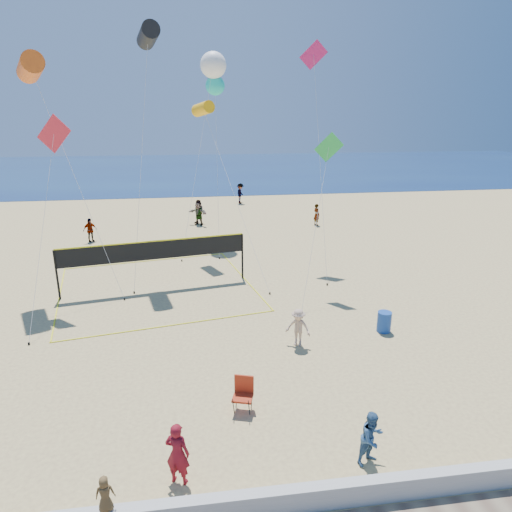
{
  "coord_description": "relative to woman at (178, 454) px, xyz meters",
  "views": [
    {
      "loc": [
        -0.39,
        -10.82,
        8.52
      ],
      "look_at": [
        1.47,
        2.0,
        4.42
      ],
      "focal_mm": 32.0,
      "sensor_mm": 36.0,
      "label": 1
    }
  ],
  "objects": [
    {
      "name": "bystander_b",
      "position": [
        4.38,
        6.2,
        -0.08
      ],
      "size": [
        1.1,
        0.95,
        1.48
      ],
      "primitive_type": "imported",
      "rotation": [
        0.0,
        0.0,
        -0.52
      ],
      "color": "tan",
      "rests_on": "ground"
    },
    {
      "name": "ground",
      "position": [
        0.96,
        1.8,
        -0.82
      ],
      "size": [
        120.0,
        120.0,
        0.0
      ],
      "primitive_type": "plane",
      "color": "#CFB875",
      "rests_on": "ground"
    },
    {
      "name": "trash_barrel",
      "position": [
        8.11,
        6.83,
        -0.4
      ],
      "size": [
        0.59,
        0.59,
        0.84
      ],
      "primitive_type": "cylinder",
      "rotation": [
        0.0,
        0.0,
        0.05
      ],
      "color": "#163F94",
      "rests_on": "ground"
    },
    {
      "name": "seawall",
      "position": [
        0.96,
        -1.2,
        -0.52
      ],
      "size": [
        32.0,
        0.3,
        0.6
      ],
      "primitive_type": "cube",
      "color": "beige",
      "rests_on": "ground"
    },
    {
      "name": "camp_chair",
      "position": [
        1.87,
        2.57,
        -0.21
      ],
      "size": [
        0.71,
        0.83,
        1.19
      ],
      "rotation": [
        0.0,
        0.0,
        -0.31
      ],
      "color": "#A42912",
      "rests_on": "ground"
    },
    {
      "name": "far_person_4",
      "position": [
        5.37,
        34.75,
        0.15
      ],
      "size": [
        1.13,
        1.43,
        1.94
      ],
      "primitive_type": "imported",
      "rotation": [
        0.0,
        0.0,
        1.2
      ],
      "color": "gray",
      "rests_on": "ground"
    },
    {
      "name": "volleyball_net",
      "position": [
        -1.33,
        13.05,
        0.89
      ],
      "size": [
        10.81,
        10.69,
        2.49
      ],
      "rotation": [
        0.0,
        0.0,
        0.18
      ],
      "color": "black",
      "rests_on": "ground"
    },
    {
      "name": "woman",
      "position": [
        0.0,
        0.0,
        0.0
      ],
      "size": [
        0.7,
        0.59,
        1.64
      ],
      "primitive_type": "imported",
      "rotation": [
        0.0,
        0.0,
        2.76
      ],
      "color": "maroon",
      "rests_on": "ground"
    },
    {
      "name": "kite_2",
      "position": [
        1.5,
        18.84,
        7.86
      ],
      "size": [
        3.43,
        8.46,
        9.16
      ],
      "rotation": [
        0.0,
        0.0,
        0.44
      ],
      "color": "#FFB30D",
      "rests_on": "ground"
    },
    {
      "name": "kite_1",
      "position": [
        -1.18,
        16.39,
        11.33
      ],
      "size": [
        1.93,
        5.14,
        12.75
      ],
      "rotation": [
        0.0,
        0.0,
        0.22
      ],
      "color": "black",
      "rests_on": "ground"
    },
    {
      "name": "bystander_a",
      "position": [
        4.8,
        -0.04,
        -0.09
      ],
      "size": [
        0.87,
        0.79,
        1.45
      ],
      "primitive_type": "imported",
      "rotation": [
        0.0,
        0.0,
        0.43
      ],
      "color": "#31557C",
      "rests_on": "ground"
    },
    {
      "name": "kite_3",
      "position": [
        -5.26,
        12.37,
        6.41
      ],
      "size": [
        1.63,
        5.28,
        8.46
      ],
      "rotation": [
        0.0,
        0.0,
        -0.18
      ],
      "color": "red",
      "rests_on": "ground"
    },
    {
      "name": "kite_7",
      "position": [
        2.51,
        23.44,
        9.37
      ],
      "size": [
        1.5,
        6.85,
        10.84
      ],
      "rotation": [
        0.0,
        0.0,
        0.19
      ],
      "color": "#1CD1C6",
      "rests_on": "ground"
    },
    {
      "name": "far_person_2",
      "position": [
        10.29,
        24.97,
        0.02
      ],
      "size": [
        0.61,
        0.72,
        1.69
      ],
      "primitive_type": "imported",
      "rotation": [
        0.0,
        0.0,
        1.96
      ],
      "color": "gray",
      "rests_on": "ground"
    },
    {
      "name": "far_person_0",
      "position": [
        -6.34,
        22.47,
        0.0
      ],
      "size": [
        1.01,
        0.9,
        1.64
      ],
      "primitive_type": "imported",
      "rotation": [
        0.0,
        0.0,
        0.64
      ],
      "color": "gray",
      "rests_on": "ground"
    },
    {
      "name": "kite_4",
      "position": [
        7.03,
        12.16,
        5.67
      ],
      "size": [
        2.58,
        3.84,
        7.64
      ],
      "rotation": [
        0.0,
        0.0,
        -0.41
      ],
      "color": "green",
      "rests_on": "ground"
    },
    {
      "name": "far_person_1",
      "position": [
        1.13,
        26.38,
        0.12
      ],
      "size": [
        1.69,
        1.56,
        1.88
      ],
      "primitive_type": "imported",
      "rotation": [
        0.0,
        0.0,
        -0.71
      ],
      "color": "gray",
      "rests_on": "ground"
    },
    {
      "name": "far_person_3",
      "position": [
        1.2,
        26.84,
        0.13
      ],
      "size": [
        1.1,
        0.97,
        1.9
      ],
      "primitive_type": "imported",
      "rotation": [
        0.0,
        0.0,
        -0.32
      ],
      "color": "gray",
      "rests_on": "ground"
    },
    {
      "name": "toddler",
      "position": [
        -1.44,
        -1.18,
        0.19
      ],
      "size": [
        0.42,
        0.29,
        0.82
      ],
      "primitive_type": "imported",
      "rotation": [
        0.0,
        0.0,
        3.21
      ],
      "color": "brown",
      "rests_on": "seawall"
    },
    {
      "name": "kite_5",
      "position": [
        7.68,
        17.45,
        9.95
      ],
      "size": [
        1.57,
        5.89,
        12.35
      ],
      "rotation": [
        0.0,
        0.0,
        0.0
      ],
      "color": "#CC1E64",
      "rests_on": "ground"
    },
    {
      "name": "ocean",
      "position": [
        0.96,
        63.8,
        -0.81
      ],
      "size": [
        140.0,
        50.0,
        0.03
      ],
      "primitive_type": "cube",
      "color": "navy",
      "rests_on": "ground"
    },
    {
      "name": "kite_6",
      "position": [
        2.4,
        23.04,
        10.61
      ],
      "size": [
        3.64,
        6.94,
        12.28
      ],
      "rotation": [
        0.0,
        0.0,
        -0.33
      ],
      "color": "white",
      "rests_on": "ground"
    },
    {
      "name": "kite_0",
      "position": [
        -6.29,
        14.19,
        9.6
      ],
      "size": [
        4.51,
        3.85,
        11.07
      ],
      "rotation": [
        0.0,
        0.0,
        0.41
      ],
      "color": "#DD5918",
      "rests_on": "ground"
    }
  ]
}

